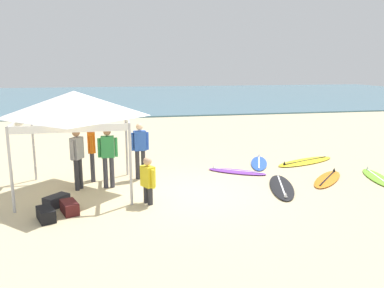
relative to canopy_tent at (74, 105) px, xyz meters
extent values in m
plane|color=beige|center=(2.98, -0.77, -2.39)|extent=(80.00, 80.00, 0.00)
cube|color=teal|center=(2.98, 32.83, -2.34)|extent=(80.00, 36.00, 0.10)
cylinder|color=#B7B7BC|center=(-1.37, -1.37, -1.36)|extent=(0.07, 0.07, 2.05)
cylinder|color=#B7B7BC|center=(1.37, -1.37, -1.36)|extent=(0.07, 0.07, 2.05)
cylinder|color=#B7B7BC|center=(-1.37, 1.37, -1.36)|extent=(0.07, 0.07, 2.05)
cylinder|color=#B7B7BC|center=(1.37, 1.37, -1.36)|extent=(0.07, 0.07, 2.05)
cube|color=white|center=(0.00, -1.37, -0.43)|extent=(2.74, 0.03, 0.18)
cube|color=white|center=(0.00, 1.37, -0.43)|extent=(2.74, 0.03, 0.18)
cube|color=white|center=(-1.37, 0.00, -0.43)|extent=(0.03, 2.74, 0.18)
cube|color=white|center=(1.37, 0.00, -0.43)|extent=(0.03, 2.74, 0.18)
pyramid|color=white|center=(0.00, 0.00, 0.01)|extent=(2.86, 2.86, 0.70)
ellipsoid|color=purple|center=(4.85, 0.90, -2.35)|extent=(1.89, 1.47, 0.07)
cube|color=white|center=(4.85, 0.90, -2.31)|extent=(1.39, 0.92, 0.01)
cone|color=white|center=(4.19, 1.33, -2.26)|extent=(0.09, 0.09, 0.12)
ellipsoid|color=#7AD12D|center=(8.85, -0.62, -2.35)|extent=(1.07, 2.09, 0.07)
cube|color=white|center=(8.85, -0.62, -2.31)|extent=(0.51, 1.66, 0.01)
cone|color=white|center=(9.07, 0.18, -2.26)|extent=(0.09, 0.09, 0.12)
ellipsoid|color=black|center=(5.59, -0.88, -2.35)|extent=(1.34, 2.45, 0.07)
cube|color=white|center=(5.59, -0.88, -2.31)|extent=(0.67, 1.93, 0.01)
cone|color=white|center=(5.28, -1.81, -2.26)|extent=(0.09, 0.09, 0.12)
ellipsoid|color=yellow|center=(7.66, 1.70, -2.35)|extent=(2.67, 1.60, 0.07)
cube|color=black|center=(7.66, 1.70, -2.31)|extent=(2.07, 0.85, 0.01)
cone|color=black|center=(6.68, 1.31, -2.26)|extent=(0.09, 0.09, 0.12)
ellipsoid|color=blue|center=(5.95, 1.81, -2.35)|extent=(1.25, 2.10, 0.07)
cube|color=white|center=(5.95, 1.81, -2.31)|extent=(0.66, 1.63, 0.01)
cone|color=white|center=(6.25, 2.59, -2.26)|extent=(0.09, 0.09, 0.12)
ellipsoid|color=orange|center=(7.27, -0.44, -2.35)|extent=(1.88, 1.93, 0.07)
cube|color=black|center=(7.27, -0.44, -2.31)|extent=(1.27, 1.33, 0.01)
cone|color=black|center=(7.87, 0.18, -2.26)|extent=(0.09, 0.09, 0.12)
cylinder|color=#2D2D33|center=(0.03, 0.22, -1.95)|extent=(0.13, 0.13, 0.88)
cylinder|color=#2D2D33|center=(-0.06, 0.06, -1.95)|extent=(0.13, 0.13, 0.88)
cube|color=gray|center=(-0.01, 0.14, -1.21)|extent=(0.36, 0.42, 0.60)
sphere|color=#9E7051|center=(-0.01, 0.14, -0.78)|extent=(0.21, 0.21, 0.21)
cylinder|color=gray|center=(0.09, 0.35, -1.23)|extent=(0.09, 0.09, 0.54)
cylinder|color=gray|center=(-0.12, -0.06, -1.23)|extent=(0.09, 0.09, 0.54)
cylinder|color=#383842|center=(0.33, 1.00, -1.95)|extent=(0.13, 0.13, 0.88)
cylinder|color=#383842|center=(0.34, 0.82, -1.95)|extent=(0.13, 0.13, 0.88)
cube|color=orange|center=(0.33, 0.91, -1.21)|extent=(0.24, 0.37, 0.60)
sphere|color=tan|center=(0.33, 0.91, -0.78)|extent=(0.21, 0.21, 0.21)
cylinder|color=orange|center=(0.32, 1.14, -1.23)|extent=(0.09, 0.09, 0.54)
cylinder|color=orange|center=(0.35, 0.68, -1.23)|extent=(0.09, 0.09, 0.54)
cylinder|color=#2D2D33|center=(1.84, 0.88, -1.95)|extent=(0.13, 0.13, 0.88)
cylinder|color=#2D2D33|center=(1.66, 0.86, -1.95)|extent=(0.13, 0.13, 0.88)
cube|color=#2851B2|center=(1.75, 0.87, -1.21)|extent=(0.38, 0.26, 0.60)
sphere|color=beige|center=(1.75, 0.87, -0.78)|extent=(0.21, 0.21, 0.21)
cylinder|color=#2851B2|center=(1.98, 0.90, -1.23)|extent=(0.09, 0.09, 0.54)
cylinder|color=#2851B2|center=(1.52, 0.84, -1.23)|extent=(0.09, 0.09, 0.54)
cylinder|color=#383842|center=(0.90, 0.15, -1.95)|extent=(0.13, 0.13, 0.88)
cylinder|color=#383842|center=(0.72, 0.15, -1.95)|extent=(0.13, 0.13, 0.88)
cube|color=#2D8C47|center=(0.81, 0.15, -1.21)|extent=(0.36, 0.22, 0.60)
sphere|color=#9E7051|center=(0.81, 0.15, -0.78)|extent=(0.21, 0.21, 0.21)
cylinder|color=#2D8C47|center=(1.04, 0.15, -1.23)|extent=(0.09, 0.09, 0.54)
cylinder|color=#2D8C47|center=(0.58, 0.15, -1.23)|extent=(0.09, 0.09, 0.54)
cylinder|color=#2D2D33|center=(1.82, -1.47, -2.16)|extent=(0.13, 0.13, 0.45)
cylinder|color=#2D2D33|center=(1.73, -1.31, -2.16)|extent=(0.13, 0.13, 0.45)
cube|color=yellow|center=(1.78, -1.39, -1.68)|extent=(0.37, 0.42, 0.52)
sphere|color=tan|center=(1.78, -1.39, -1.29)|extent=(0.21, 0.21, 0.21)
cylinder|color=yellow|center=(1.89, -1.59, -1.70)|extent=(0.09, 0.09, 0.47)
cylinder|color=yellow|center=(1.66, -1.19, -1.70)|extent=(0.09, 0.09, 0.47)
cube|color=black|center=(-0.56, -2.01, -2.25)|extent=(0.51, 0.67, 0.28)
cube|color=#4C1919|center=(-0.09, -1.66, -2.25)|extent=(0.50, 0.67, 0.28)
cube|color=#232328|center=(-0.45, -1.15, -2.25)|extent=(0.64, 0.66, 0.28)
camera|label=1|loc=(1.00, -10.67, 1.03)|focal=36.33mm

